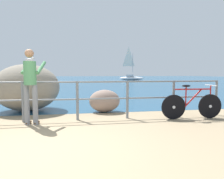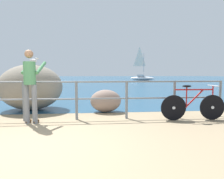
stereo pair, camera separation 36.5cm
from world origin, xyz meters
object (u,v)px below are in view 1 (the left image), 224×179
(person_at_railing, at_px, (31,83))
(seagull, at_px, (29,60))
(sailboat, at_px, (131,76))
(breakwater_boulder_right, at_px, (105,101))
(breakwater_boulder_main, at_px, (27,88))
(bicycle, at_px, (192,104))

(person_at_railing, xyz_separation_m, seagull, (-0.49, 1.92, 0.66))
(seagull, xyz_separation_m, sailboat, (10.81, 27.88, -0.95))
(person_at_railing, relative_size, breakwater_boulder_right, 1.83)
(breakwater_boulder_main, relative_size, seagull, 6.03)
(person_at_railing, relative_size, breakwater_boulder_main, 0.86)
(seagull, distance_m, sailboat, 29.91)
(person_at_railing, xyz_separation_m, sailboat, (10.32, 29.80, -0.28))
(breakwater_boulder_right, height_order, seagull, seagull)
(bicycle, height_order, sailboat, sailboat)
(sailboat, bearing_deg, breakwater_boulder_right, -88.82)
(seagull, relative_size, sailboat, 0.06)
(person_at_railing, height_order, seagull, person_at_railing)
(person_at_railing, height_order, breakwater_boulder_main, person_at_railing)
(person_at_railing, distance_m, seagull, 2.09)
(bicycle, bearing_deg, seagull, 158.42)
(bicycle, height_order, breakwater_boulder_right, bicycle)
(person_at_railing, relative_size, sailboat, 0.29)
(bicycle, height_order, person_at_railing, person_at_railing)
(person_at_railing, distance_m, sailboat, 31.54)
(breakwater_boulder_main, bearing_deg, person_at_railing, -72.89)
(bicycle, distance_m, seagull, 5.17)
(bicycle, distance_m, sailboat, 30.51)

